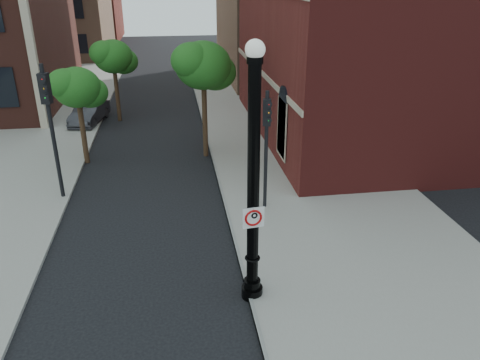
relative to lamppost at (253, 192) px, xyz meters
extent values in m
plane|color=black|center=(-2.13, -0.34, -3.20)|extent=(120.00, 120.00, 0.00)
cube|color=gray|center=(3.87, 9.66, -3.14)|extent=(8.00, 60.00, 0.12)
cube|color=gray|center=(-11.13, 17.66, -3.14)|extent=(10.00, 50.00, 0.12)
cube|color=gray|center=(-0.08, 9.66, -3.13)|extent=(0.10, 60.00, 0.14)
cube|color=maroon|center=(13.87, 13.66, 2.80)|extent=(22.00, 16.00, 12.00)
cube|color=black|center=(2.83, 8.66, -1.20)|extent=(0.08, 1.40, 2.40)
cube|color=#B5A68C|center=(2.84, 13.66, 0.30)|extent=(0.06, 16.00, 0.25)
cube|color=maroon|center=(-14.13, 57.66, 1.80)|extent=(12.00, 12.00, 10.00)
cylinder|color=black|center=(0.00, 0.00, -3.04)|extent=(0.59, 0.59, 0.31)
cylinder|color=black|center=(0.00, 0.00, -2.78)|extent=(0.46, 0.46, 0.26)
cylinder|color=black|center=(0.00, 0.00, 0.15)|extent=(0.31, 0.31, 6.07)
torus|color=black|center=(0.00, 0.00, -1.94)|extent=(0.42, 0.42, 0.06)
cylinder|color=black|center=(0.00, 0.00, 3.27)|extent=(0.38, 0.38, 0.16)
sphere|color=silver|center=(0.00, 0.00, 3.50)|extent=(0.46, 0.46, 0.46)
cube|color=white|center=(-0.02, -0.18, -0.62)|extent=(0.57, 0.09, 0.57)
cube|color=black|center=(-0.02, -0.18, -0.36)|extent=(0.57, 0.07, 0.05)
cube|color=black|center=(-0.02, -0.18, -0.89)|extent=(0.57, 0.07, 0.05)
cube|color=black|center=(-0.28, -0.21, -0.62)|extent=(0.05, 0.01, 0.57)
cube|color=black|center=(0.24, -0.15, -0.62)|extent=(0.05, 0.01, 0.57)
torus|color=#AA0607|center=(-0.02, -0.18, -0.62)|extent=(0.46, 0.11, 0.46)
cube|color=#AA0607|center=(-0.02, -0.18, -0.62)|extent=(0.32, 0.05, 0.32)
cube|color=black|center=(-0.07, -0.18, -0.62)|extent=(0.05, 0.01, 0.27)
torus|color=black|center=(0.00, -0.17, -0.56)|extent=(0.18, 0.07, 0.18)
cylinder|color=black|center=(-0.02, -0.18, -0.37)|extent=(0.03, 0.02, 0.03)
imported|color=#2E2E33|center=(-6.76, 17.61, -2.55)|extent=(2.06, 4.12, 1.30)
cylinder|color=black|center=(-6.38, 7.18, -0.54)|extent=(0.15, 0.15, 5.31)
cube|color=black|center=(-6.38, 7.18, 1.23)|extent=(0.39, 0.37, 1.11)
sphere|color=#E50505|center=(-6.35, 7.01, 1.61)|extent=(0.20, 0.20, 0.20)
sphere|color=#FF8C00|center=(-6.35, 7.01, 1.28)|extent=(0.20, 0.20, 0.20)
sphere|color=#00E519|center=(-6.35, 7.01, 0.95)|extent=(0.20, 0.20, 0.20)
cylinder|color=black|center=(1.38, 5.12, -0.93)|extent=(0.13, 0.13, 4.55)
cube|color=black|center=(1.38, 5.12, 0.59)|extent=(0.33, 0.32, 0.95)
sphere|color=#E50505|center=(1.41, 4.98, 0.92)|extent=(0.17, 0.17, 0.17)
sphere|color=#FF8C00|center=(1.41, 4.98, 0.64)|extent=(0.17, 0.17, 0.17)
sphere|color=#00E519|center=(1.41, 4.98, 0.35)|extent=(0.17, 0.17, 0.17)
cylinder|color=#999999|center=(1.31, 8.47, -0.64)|extent=(0.10, 0.10, 5.12)
cylinder|color=#311F13|center=(-6.02, 11.05, -1.53)|extent=(0.24, 0.24, 3.35)
ellipsoid|color=#1F5416|center=(-6.02, 11.05, 0.39)|extent=(2.11, 2.11, 1.79)
ellipsoid|color=#1F5416|center=(-5.54, 11.44, 0.05)|extent=(1.63, 1.63, 1.38)
ellipsoid|color=#1F5416|center=(-6.45, 10.77, 0.63)|extent=(1.53, 1.53, 1.30)
cylinder|color=#311F13|center=(-5.07, 17.88, -1.42)|extent=(0.24, 0.24, 3.57)
ellipsoid|color=#1F5416|center=(-5.07, 17.88, 0.63)|extent=(2.24, 2.24, 1.91)
ellipsoid|color=#1F5416|center=(-4.56, 18.29, 0.27)|extent=(1.73, 1.73, 1.47)
ellipsoid|color=#1F5416|center=(-5.53, 17.57, 0.88)|extent=(1.63, 1.63, 1.39)
cylinder|color=#311F13|center=(-0.36, 11.14, -1.15)|extent=(0.24, 0.24, 4.10)
ellipsoid|color=#1F5416|center=(-0.36, 11.14, 1.19)|extent=(2.58, 2.58, 2.19)
ellipsoid|color=#1F5416|center=(0.22, 11.61, 0.78)|extent=(1.99, 1.99, 1.69)
ellipsoid|color=#1F5416|center=(-0.89, 10.79, 1.48)|extent=(1.87, 1.87, 1.59)
camera|label=1|loc=(-1.90, -10.43, 5.05)|focal=35.00mm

